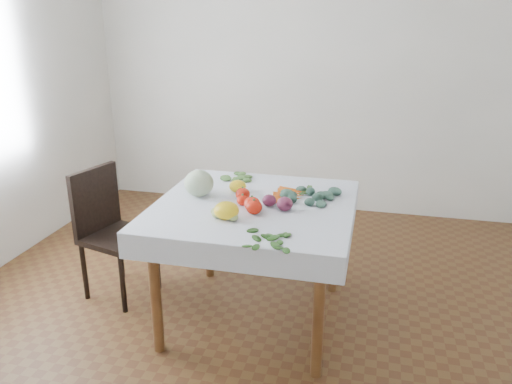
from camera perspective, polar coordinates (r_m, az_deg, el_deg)
ground at (r=3.21m, az=-0.19°, el=-14.06°), size 4.00×4.00×0.00m
back_wall at (r=4.66m, az=5.92°, el=14.19°), size 4.00×0.04×2.70m
table at (r=2.90m, az=-0.21°, el=-3.22°), size 1.00×1.00×0.75m
tablecloth at (r=2.86m, az=-0.21°, el=-1.38°), size 1.12×1.12×0.01m
chair at (r=3.40m, az=-16.53°, el=-3.53°), size 0.47×0.47×0.86m
cabbage at (r=2.98m, az=-6.54°, el=1.01°), size 0.23×0.23×0.16m
tomato_a at (r=2.90m, az=-1.53°, el=-0.25°), size 0.10×0.10×0.07m
tomato_b at (r=2.82m, az=-1.53°, el=-0.96°), size 0.09×0.09×0.06m
tomato_c at (r=2.70m, az=-0.23°, el=-1.74°), size 0.12×0.12×0.08m
tomato_d at (r=2.74m, az=-0.46°, el=-1.35°), size 0.10×0.10×0.08m
heirloom_back at (r=3.04m, az=-2.10°, el=0.66°), size 0.13×0.13×0.07m
heirloom_front at (r=2.63m, az=-3.41°, el=-2.11°), size 0.16×0.16×0.09m
onion_a at (r=2.81m, az=1.51°, el=-0.97°), size 0.09×0.09×0.07m
onion_b at (r=2.75m, az=3.29°, el=-1.37°), size 0.12×0.12×0.08m
tomatillo_cluster at (r=2.66m, az=-3.85°, el=-2.48°), size 0.08×0.11×0.04m
carrot_bunch at (r=2.96m, az=3.79°, el=-0.33°), size 0.18×0.27×0.03m
kale_bunch at (r=2.93m, az=6.07°, el=-0.50°), size 0.30×0.28×0.04m
basil_bunch at (r=2.40m, az=1.69°, el=-5.41°), size 0.27×0.19×0.01m
dill_bunch at (r=3.27m, az=-1.92°, el=1.61°), size 0.23×0.19×0.02m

